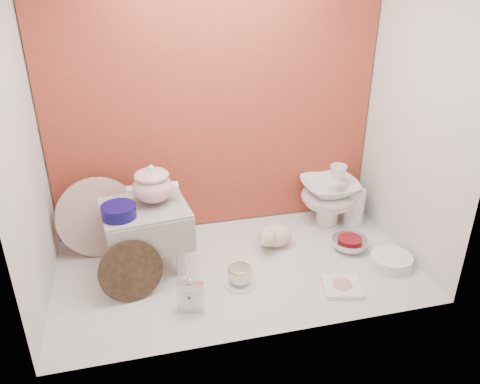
{
  "coord_description": "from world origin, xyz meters",
  "views": [
    {
      "loc": [
        -0.46,
        -1.95,
        1.42
      ],
      "look_at": [
        0.02,
        0.02,
        0.42
      ],
      "focal_mm": 35.7,
      "sensor_mm": 36.0,
      "label": 1
    }
  ],
  "objects_px": {
    "plush_pig": "(275,235)",
    "crystal_bowl": "(350,244)",
    "porcelain_tower": "(329,194)",
    "step_stool": "(147,237)",
    "floral_platter": "(98,217)",
    "dinner_plate_stack": "(391,261)",
    "gold_rim_teacup": "(240,275)",
    "blue_white_vase": "(133,225)",
    "mantel_clock": "(191,295)",
    "soup_tureen": "(152,184)"
  },
  "relations": [
    {
      "from": "mantel_clock",
      "to": "crystal_bowl",
      "type": "xyz_separation_m",
      "value": [
        0.91,
        0.29,
        -0.05
      ]
    },
    {
      "from": "floral_platter",
      "to": "gold_rim_teacup",
      "type": "bearing_deg",
      "value": -35.79
    },
    {
      "from": "blue_white_vase",
      "to": "dinner_plate_stack",
      "type": "height_order",
      "value": "blue_white_vase"
    },
    {
      "from": "blue_white_vase",
      "to": "crystal_bowl",
      "type": "relative_size",
      "value": 1.16
    },
    {
      "from": "porcelain_tower",
      "to": "step_stool",
      "type": "bearing_deg",
      "value": -169.02
    },
    {
      "from": "step_stool",
      "to": "crystal_bowl",
      "type": "xyz_separation_m",
      "value": [
        1.06,
        -0.1,
        -0.14
      ]
    },
    {
      "from": "porcelain_tower",
      "to": "gold_rim_teacup",
      "type": "bearing_deg",
      "value": -144.39
    },
    {
      "from": "step_stool",
      "to": "dinner_plate_stack",
      "type": "distance_m",
      "value": 1.24
    },
    {
      "from": "gold_rim_teacup",
      "to": "dinner_plate_stack",
      "type": "bearing_deg",
      "value": -2.32
    },
    {
      "from": "floral_platter",
      "to": "blue_white_vase",
      "type": "height_order",
      "value": "floral_platter"
    },
    {
      "from": "blue_white_vase",
      "to": "floral_platter",
      "type": "bearing_deg",
      "value": -170.09
    },
    {
      "from": "step_stool",
      "to": "dinner_plate_stack",
      "type": "relative_size",
      "value": 1.82
    },
    {
      "from": "gold_rim_teacup",
      "to": "porcelain_tower",
      "type": "relative_size",
      "value": 0.32
    },
    {
      "from": "gold_rim_teacup",
      "to": "crystal_bowl",
      "type": "bearing_deg",
      "value": 14.02
    },
    {
      "from": "plush_pig",
      "to": "crystal_bowl",
      "type": "relative_size",
      "value": 1.18
    },
    {
      "from": "floral_platter",
      "to": "step_stool",
      "type": "bearing_deg",
      "value": -41.24
    },
    {
      "from": "plush_pig",
      "to": "floral_platter",
      "type": "bearing_deg",
      "value": 150.77
    },
    {
      "from": "mantel_clock",
      "to": "dinner_plate_stack",
      "type": "height_order",
      "value": "mantel_clock"
    },
    {
      "from": "floral_platter",
      "to": "porcelain_tower",
      "type": "height_order",
      "value": "floral_platter"
    },
    {
      "from": "soup_tureen",
      "to": "floral_platter",
      "type": "height_order",
      "value": "soup_tureen"
    },
    {
      "from": "crystal_bowl",
      "to": "mantel_clock",
      "type": "bearing_deg",
      "value": -162.12
    },
    {
      "from": "porcelain_tower",
      "to": "plush_pig",
      "type": "bearing_deg",
      "value": -154.46
    },
    {
      "from": "floral_platter",
      "to": "crystal_bowl",
      "type": "xyz_separation_m",
      "value": [
        1.3,
        -0.3,
        -0.18
      ]
    },
    {
      "from": "blue_white_vase",
      "to": "dinner_plate_stack",
      "type": "xyz_separation_m",
      "value": [
        1.27,
        -0.53,
        -0.09
      ]
    },
    {
      "from": "crystal_bowl",
      "to": "porcelain_tower",
      "type": "bearing_deg",
      "value": 90.59
    },
    {
      "from": "blue_white_vase",
      "to": "mantel_clock",
      "type": "xyz_separation_m",
      "value": [
        0.22,
        -0.63,
        -0.03
      ]
    },
    {
      "from": "floral_platter",
      "to": "crystal_bowl",
      "type": "height_order",
      "value": "floral_platter"
    },
    {
      "from": "plush_pig",
      "to": "crystal_bowl",
      "type": "height_order",
      "value": "plush_pig"
    },
    {
      "from": "dinner_plate_stack",
      "to": "porcelain_tower",
      "type": "height_order",
      "value": "porcelain_tower"
    },
    {
      "from": "step_stool",
      "to": "plush_pig",
      "type": "relative_size",
      "value": 1.73
    },
    {
      "from": "blue_white_vase",
      "to": "gold_rim_teacup",
      "type": "xyz_separation_m",
      "value": [
        0.48,
        -0.5,
        -0.06
      ]
    },
    {
      "from": "porcelain_tower",
      "to": "soup_tureen",
      "type": "bearing_deg",
      "value": -170.28
    },
    {
      "from": "plush_pig",
      "to": "crystal_bowl",
      "type": "xyz_separation_m",
      "value": [
        0.38,
        -0.12,
        -0.04
      ]
    },
    {
      "from": "step_stool",
      "to": "floral_platter",
      "type": "height_order",
      "value": "floral_platter"
    },
    {
      "from": "soup_tureen",
      "to": "crystal_bowl",
      "type": "distance_m",
      "value": 1.1
    },
    {
      "from": "blue_white_vase",
      "to": "crystal_bowl",
      "type": "bearing_deg",
      "value": -16.47
    },
    {
      "from": "blue_white_vase",
      "to": "plush_pig",
      "type": "xyz_separation_m",
      "value": [
        0.74,
        -0.21,
        -0.05
      ]
    },
    {
      "from": "crystal_bowl",
      "to": "floral_platter",
      "type": "bearing_deg",
      "value": 166.84
    },
    {
      "from": "step_stool",
      "to": "floral_platter",
      "type": "relative_size",
      "value": 0.96
    },
    {
      "from": "floral_platter",
      "to": "porcelain_tower",
      "type": "xyz_separation_m",
      "value": [
        1.29,
        -0.0,
        -0.02
      ]
    },
    {
      "from": "floral_platter",
      "to": "dinner_plate_stack",
      "type": "xyz_separation_m",
      "value": [
        1.44,
        -0.5,
        -0.18
      ]
    },
    {
      "from": "dinner_plate_stack",
      "to": "crystal_bowl",
      "type": "relative_size",
      "value": 1.12
    },
    {
      "from": "dinner_plate_stack",
      "to": "step_stool",
      "type": "bearing_deg",
      "value": 166.37
    },
    {
      "from": "mantel_clock",
      "to": "crystal_bowl",
      "type": "relative_size",
      "value": 0.86
    },
    {
      "from": "blue_white_vase",
      "to": "plush_pig",
      "type": "height_order",
      "value": "blue_white_vase"
    },
    {
      "from": "dinner_plate_stack",
      "to": "plush_pig",
      "type": "bearing_deg",
      "value": 148.8
    },
    {
      "from": "blue_white_vase",
      "to": "dinner_plate_stack",
      "type": "relative_size",
      "value": 1.04
    },
    {
      "from": "porcelain_tower",
      "to": "mantel_clock",
      "type": "bearing_deg",
      "value": -146.67
    },
    {
      "from": "blue_white_vase",
      "to": "plush_pig",
      "type": "bearing_deg",
      "value": -15.93
    },
    {
      "from": "soup_tureen",
      "to": "dinner_plate_stack",
      "type": "height_order",
      "value": "soup_tureen"
    }
  ]
}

